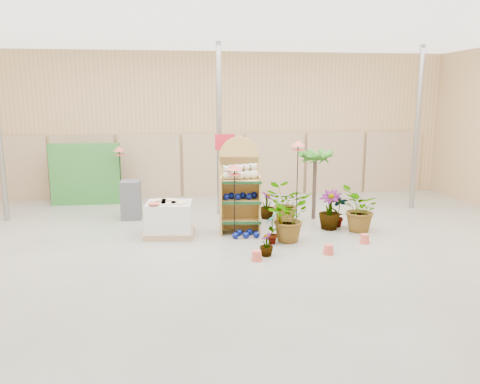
# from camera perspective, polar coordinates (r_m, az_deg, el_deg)

# --- Properties ---
(room) EXTENTS (15.20, 12.10, 4.70)m
(room) POSITION_cam_1_polar(r_m,az_deg,el_deg) (9.82, -1.31, 6.23)
(room) COLOR gray
(room) RESTS_ON ground
(display_shelf) EXTENTS (1.00, 0.70, 2.22)m
(display_shelf) POSITION_cam_1_polar(r_m,az_deg,el_deg) (10.88, -0.05, 0.37)
(display_shelf) COLOR #AD8844
(display_shelf) RESTS_ON ground
(teddy_bears) EXTENTS (0.83, 0.23, 0.36)m
(teddy_bears) POSITION_cam_1_polar(r_m,az_deg,el_deg) (10.71, 0.20, 2.33)
(teddy_bears) COLOR beige
(teddy_bears) RESTS_ON display_shelf
(gazing_balls_shelf) EXTENTS (0.82, 0.28, 0.16)m
(gazing_balls_shelf) POSITION_cam_1_polar(r_m,az_deg,el_deg) (10.78, 0.03, -0.50)
(gazing_balls_shelf) COLOR #06115D
(gazing_balls_shelf) RESTS_ON display_shelf
(gazing_balls_floor) EXTENTS (0.63, 0.39, 0.15)m
(gazing_balls_floor) POSITION_cam_1_polar(r_m,az_deg,el_deg) (10.62, 0.67, -5.14)
(gazing_balls_floor) COLOR #06115D
(gazing_balls_floor) RESTS_ON ground
(pallet_stack) EXTENTS (1.17, 1.00, 0.81)m
(pallet_stack) POSITION_cam_1_polar(r_m,az_deg,el_deg) (10.76, -8.63, -3.29)
(pallet_stack) COLOR #9E8061
(pallet_stack) RESTS_ON ground
(charcoal_planters) EXTENTS (0.50, 0.50, 1.00)m
(charcoal_planters) POSITION_cam_1_polar(r_m,az_deg,el_deg) (12.43, -13.15, -0.95)
(charcoal_planters) COLOR #38393C
(charcoal_planters) RESTS_ON ground
(trellis_stock) EXTENTS (2.00, 0.30, 1.80)m
(trellis_stock) POSITION_cam_1_polar(r_m,az_deg,el_deg) (14.46, -18.27, 2.10)
(trellis_stock) COLOR #2C722B
(trellis_stock) RESTS_ON ground
(offer_sign) EXTENTS (0.50, 0.08, 2.20)m
(offer_sign) POSITION_cam_1_polar(r_m,az_deg,el_deg) (11.94, -1.85, 4.06)
(offer_sign) COLOR gray
(offer_sign) RESTS_ON ground
(bird_table_front) EXTENTS (0.34, 0.34, 1.67)m
(bird_table_front) POSITION_cam_1_polar(r_m,az_deg,el_deg) (10.36, -0.68, 2.79)
(bird_table_front) COLOR black
(bird_table_front) RESTS_ON ground
(bird_table_right) EXTENTS (0.34, 0.34, 2.09)m
(bird_table_right) POSITION_cam_1_polar(r_m,az_deg,el_deg) (11.49, 7.09, 5.55)
(bird_table_right) COLOR black
(bird_table_right) RESTS_ON ground
(bird_table_back) EXTENTS (0.34, 0.34, 1.76)m
(bird_table_back) POSITION_cam_1_polar(r_m,az_deg,el_deg) (13.69, -14.53, 4.89)
(bird_table_back) COLOR black
(bird_table_back) RESTS_ON ground
(palm) EXTENTS (0.70, 0.70, 1.90)m
(palm) POSITION_cam_1_polar(r_m,az_deg,el_deg) (12.08, 9.17, 4.30)
(palm) COLOR #44342A
(palm) RESTS_ON ground
(potted_plant_0) EXTENTS (0.38, 0.45, 0.73)m
(potted_plant_0) POSITION_cam_1_polar(r_m,az_deg,el_deg) (10.10, 3.93, -4.34)
(potted_plant_0) COLOR #296E1B
(potted_plant_0) RESTS_ON ground
(potted_plant_1) EXTENTS (0.39, 0.41, 0.60)m
(potted_plant_1) POSITION_cam_1_polar(r_m,az_deg,el_deg) (10.35, 5.14, -4.33)
(potted_plant_1) COLOR #296E1B
(potted_plant_1) RESTS_ON ground
(potted_plant_2) EXTENTS (1.26, 1.26, 1.06)m
(potted_plant_2) POSITION_cam_1_polar(r_m,az_deg,el_deg) (10.31, 5.93, -3.07)
(potted_plant_2) COLOR #296E1B
(potted_plant_2) RESTS_ON ground
(potted_plant_3) EXTENTS (0.74, 0.74, 0.95)m
(potted_plant_3) POSITION_cam_1_polar(r_m,az_deg,el_deg) (11.38, 10.87, -2.14)
(potted_plant_3) COLOR #296E1B
(potted_plant_3) RESTS_ON ground
(potted_plant_4) EXTENTS (0.49, 0.40, 0.79)m
(potted_plant_4) POSITION_cam_1_polar(r_m,az_deg,el_deg) (11.64, 11.96, -2.27)
(potted_plant_4) COLOR #296E1B
(potted_plant_4) RESTS_ON ground
(potted_plant_5) EXTENTS (0.29, 0.36, 0.64)m
(potted_plant_5) POSITION_cam_1_polar(r_m,az_deg,el_deg) (11.28, 1.15, -2.85)
(potted_plant_5) COLOR #296E1B
(potted_plant_5) RESTS_ON ground
(potted_plant_6) EXTENTS (1.06, 0.98, 0.99)m
(potted_plant_6) POSITION_cam_1_polar(r_m,az_deg,el_deg) (11.77, 5.36, -1.41)
(potted_plant_6) COLOR #296E1B
(potted_plant_6) RESTS_ON ground
(potted_plant_7) EXTENTS (0.28, 0.28, 0.49)m
(potted_plant_7) POSITION_cam_1_polar(r_m,az_deg,el_deg) (9.37, 3.25, -6.36)
(potted_plant_7) COLOR #296E1B
(potted_plant_7) RESTS_ON ground
(potted_plant_10) EXTENTS (1.22, 1.27, 1.09)m
(potted_plant_10) POSITION_cam_1_polar(r_m,az_deg,el_deg) (11.28, 14.46, -2.05)
(potted_plant_10) COLOR #296E1B
(potted_plant_10) RESTS_ON ground
(potted_plant_11) EXTENTS (0.46, 0.46, 0.71)m
(potted_plant_11) POSITION_cam_1_polar(r_m,az_deg,el_deg) (12.20, 3.29, -1.61)
(potted_plant_11) COLOR #296E1B
(potted_plant_11) RESTS_ON ground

